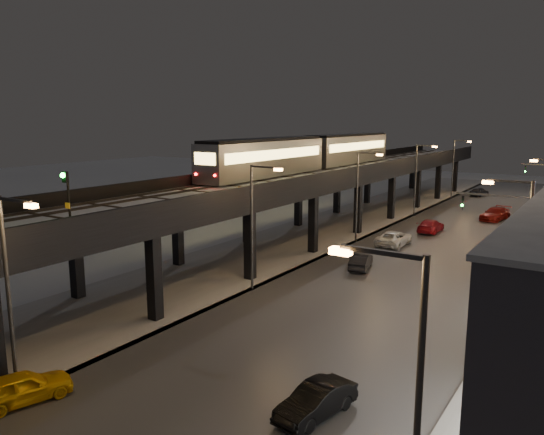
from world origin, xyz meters
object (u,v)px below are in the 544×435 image
Objects in this scene: car_far_white at (479,192)px; car_onc_white at (495,214)px; car_taxi at (23,388)px; car_onc_dark at (510,266)px; car_onc_silver at (316,402)px; car_near_white at (361,262)px; car_mid_dark at (431,226)px; subway_train at (312,152)px; car_onc_red at (526,216)px; rail_signal at (67,189)px; car_mid_silver at (394,239)px.

car_onc_white reaches higher than car_far_white.
car_onc_dark is (14.25, 32.13, 0.02)m from car_taxi.
car_near_white is at bearing 119.91° from car_onc_silver.
car_far_white is 71.07m from car_onc_silver.
car_far_white is 0.77× the size of car_onc_white.
car_onc_white is (4.50, 11.20, 0.07)m from car_mid_dark.
car_far_white is (11.03, 35.37, -7.75)m from subway_train.
car_far_white is 21.54m from car_onc_white.
car_mid_dark is 14.23m from car_onc_red.
car_mid_dark is (6.36, 40.31, -8.02)m from rail_signal.
car_mid_dark is at bearing 106.37° from car_far_white.
subway_train is 12.66× the size of rail_signal.
car_onc_red is at bearing 36.76° from subway_train.
car_mid_silver is at bearing 115.49° from car_onc_silver.
car_taxi reaches higher than car_onc_silver.
car_onc_silver is (7.34, -21.28, 0.01)m from car_near_white.
car_onc_white reaches higher than car_mid_silver.
car_far_white is at bearing -89.59° from car_mid_silver.
car_mid_silver reaches higher than car_onc_dark.
car_mid_silver is at bearing -99.50° from car_near_white.
car_onc_silver is at bearing -133.40° from car_taxi.
subway_train reaches higher than car_mid_silver.
car_taxi is at bearing -140.99° from car_onc_silver.
car_near_white is 29.08m from car_onc_white.
car_onc_dark reaches higher than car_mid_dark.
car_onc_red is (14.23, 52.16, -7.96)m from rail_signal.
car_onc_silver reaches higher than car_near_white.
rail_signal is 33.21m from car_onc_dark.
car_taxi is 1.01× the size of car_onc_silver.
car_near_white is at bearing 93.50° from car_mid_silver.
car_onc_dark is (11.72, -44.35, 0.01)m from car_far_white.
car_onc_white is at bearing 103.58° from car_onc_silver.
car_onc_white is at bearing 78.10° from rail_signal.
car_onc_dark reaches higher than car_far_white.
car_onc_dark is 1.15× the size of car_onc_red.
car_onc_silver is 0.79× the size of car_onc_dark.
car_onc_silver is at bearing -95.59° from car_onc_dark.
car_onc_red is (9.01, 19.95, 0.04)m from car_mid_silver.
car_onc_silver is at bearing 6.82° from rail_signal.
car_mid_silver is at bearing -21.34° from subway_train.
car_far_white is at bearing 106.07° from car_onc_dark.
car_onc_white is 1.19× the size of car_onc_red.
rail_signal is 33.60m from car_mid_silver.
car_onc_white is (5.64, 19.30, 0.05)m from car_mid_silver.
car_onc_white is 3.43m from car_onc_red.
car_mid_dark is (1.14, 8.10, -0.02)m from car_mid_silver.
car_onc_dark is at bearing -65.21° from car_onc_white.
car_mid_dark is 31.86m from car_far_white.
rail_signal is 0.73× the size of car_taxi.
subway_train is 7.33× the size of car_onc_dark.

